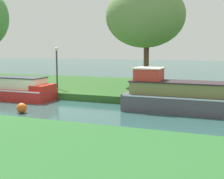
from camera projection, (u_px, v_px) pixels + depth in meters
ground_plane at (45, 106)px, 16.41m from camera, size 120.00×120.00×0.00m
riverbank_far at (98, 87)px, 22.85m from camera, size 72.00×10.00×0.40m
red_barge at (19, 90)px, 18.35m from camera, size 4.33×1.87×1.37m
willow_tree_centre at (145, 16)px, 21.34m from camera, size 5.59×3.97×7.00m
lamp_post at (57, 63)px, 19.93m from camera, size 0.24×0.24×2.70m
mooring_post_near at (1, 83)px, 20.32m from camera, size 0.12×0.12×0.70m
channel_buoy at (22, 108)px, 14.67m from camera, size 0.48×0.48×0.48m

